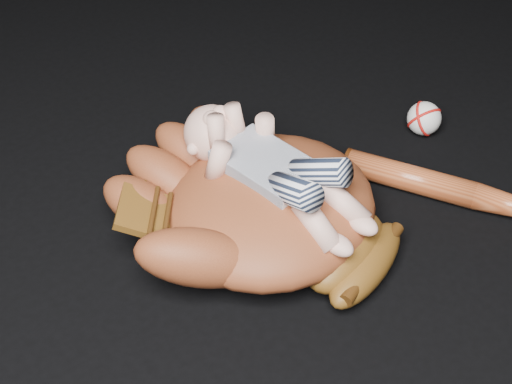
% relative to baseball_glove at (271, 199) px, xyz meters
% --- Properties ---
extents(baseball_glove, '(0.57, 0.61, 0.16)m').
position_rel_baseball_glove_xyz_m(baseball_glove, '(0.00, 0.00, 0.00)').
color(baseball_glove, maroon).
rests_on(baseball_glove, ground).
extents(newborn_baby, '(0.20, 0.38, 0.15)m').
position_rel_baseball_glove_xyz_m(newborn_baby, '(0.01, -0.00, 0.05)').
color(newborn_baby, '#E4A793').
rests_on(newborn_baby, baseball_glove).
extents(baseball_bat, '(0.27, 0.48, 0.05)m').
position_rel_baseball_glove_xyz_m(baseball_bat, '(0.32, -0.20, -0.05)').
color(baseball_bat, '#943E1C').
rests_on(baseball_bat, ground).
extents(baseball, '(0.07, 0.07, 0.07)m').
position_rel_baseball_glove_xyz_m(baseball, '(0.40, 0.02, -0.05)').
color(baseball, silver).
rests_on(baseball, ground).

